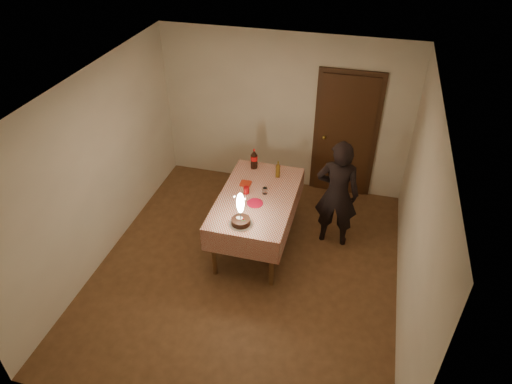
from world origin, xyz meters
TOP-DOWN VIEW (x-y plane):
  - ground at (0.00, 0.00)m, footprint 4.00×4.50m
  - room_shell at (0.03, 0.08)m, footprint 4.04×4.54m
  - dining_table at (-0.00, 0.57)m, footprint 1.02×1.72m
  - birthday_cake at (-0.05, -0.05)m, footprint 0.30×0.30m
  - red_plate at (0.01, 0.41)m, footprint 0.22×0.22m
  - red_cup at (-0.16, 0.61)m, footprint 0.08×0.08m
  - clear_cup at (0.08, 0.67)m, footprint 0.07×0.07m
  - napkin_stack at (-0.24, 0.82)m, footprint 0.15×0.15m
  - cola_bottle at (-0.23, 1.26)m, footprint 0.10×0.10m
  - amber_bottle_right at (0.16, 1.12)m, footprint 0.06×0.06m
  - photographer at (1.05, 0.93)m, footprint 0.61×0.45m

SIDE VIEW (x-z plane):
  - ground at x=0.00m, z-range -0.01..0.01m
  - dining_table at x=0.00m, z-range 0.31..1.15m
  - photographer at x=1.05m, z-range 0.00..1.66m
  - red_plate at x=0.01m, z-range 0.84..0.85m
  - napkin_stack at x=-0.24m, z-range 0.84..0.86m
  - clear_cup at x=0.08m, z-range 0.84..0.93m
  - red_cup at x=-0.16m, z-range 0.84..0.94m
  - amber_bottle_right at x=0.16m, z-range 0.83..1.09m
  - birthday_cake at x=-0.05m, z-range 0.74..1.22m
  - cola_bottle at x=-0.23m, z-range 0.84..1.16m
  - room_shell at x=0.03m, z-range 0.34..2.96m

